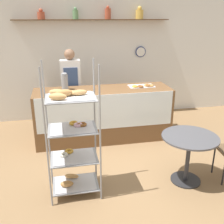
# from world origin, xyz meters

# --- Properties ---
(ground_plane) EXTENTS (14.00, 14.00, 0.00)m
(ground_plane) POSITION_xyz_m (0.00, 0.00, 0.00)
(ground_plane) COLOR olive
(back_wall) EXTENTS (10.00, 0.30, 2.70)m
(back_wall) POSITION_xyz_m (0.00, 2.63, 1.37)
(back_wall) COLOR white
(back_wall) RESTS_ON ground_plane
(display_counter) EXTENTS (2.58, 0.74, 1.01)m
(display_counter) POSITION_xyz_m (0.00, 1.29, 0.51)
(display_counter) COLOR brown
(display_counter) RESTS_ON ground_plane
(pastry_rack) EXTENTS (0.66, 0.49, 1.80)m
(pastry_rack) POSITION_xyz_m (-0.69, -0.30, 0.85)
(pastry_rack) COLOR gray
(pastry_rack) RESTS_ON ground_plane
(person_worker) EXTENTS (0.39, 0.23, 1.70)m
(person_worker) POSITION_xyz_m (-0.57, 1.84, 0.94)
(person_worker) COLOR #282833
(person_worker) RESTS_ON ground_plane
(cafe_table) EXTENTS (0.79, 0.79, 0.72)m
(cafe_table) POSITION_xyz_m (0.95, -0.38, 0.55)
(cafe_table) COLOR #262628
(cafe_table) RESTS_ON ground_plane
(coffee_carafe) EXTENTS (0.12, 0.12, 0.32)m
(coffee_carafe) POSITION_xyz_m (-0.70, 1.40, 1.17)
(coffee_carafe) COLOR gray
(coffee_carafe) RESTS_ON display_counter
(donut_tray_counter) EXTENTS (0.49, 0.29, 0.05)m
(donut_tray_counter) POSITION_xyz_m (0.79, 1.31, 1.03)
(donut_tray_counter) COLOR silver
(donut_tray_counter) RESTS_ON display_counter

